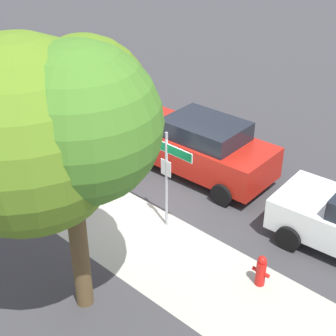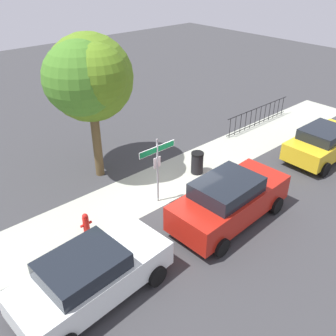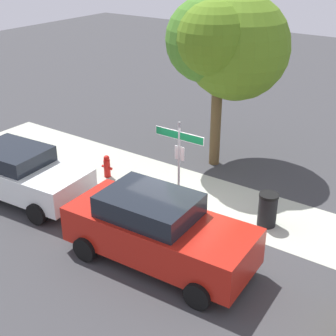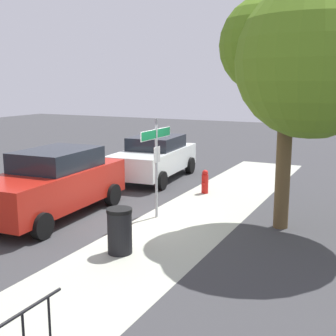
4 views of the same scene
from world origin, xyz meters
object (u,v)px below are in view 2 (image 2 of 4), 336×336
object	(u,v)px
shade_tree	(88,78)
trash_bin	(197,163)
street_sign	(157,159)
car_yellow	(324,142)
fire_hydrant	(86,223)
car_white	(91,275)
car_red	(230,200)

from	to	relation	value
shade_tree	trash_bin	size ratio (longest dim) A/B	5.92
street_sign	car_yellow	distance (m)	8.37
shade_tree	fire_hydrant	world-z (taller)	shade_tree
car_white	fire_hydrant	xyz separation A→B (m)	(1.26, 2.54, -0.44)
street_sign	car_white	world-z (taller)	street_sign
car_red	trash_bin	size ratio (longest dim) A/B	4.87
trash_bin	car_yellow	bearing A→B (deg)	-28.50
street_sign	fire_hydrant	world-z (taller)	street_sign
street_sign	shade_tree	bearing A→B (deg)	99.04
car_white	trash_bin	distance (m)	7.49
street_sign	shade_tree	world-z (taller)	shade_tree
street_sign	shade_tree	distance (m)	4.19
shade_tree	fire_hydrant	xyz separation A→B (m)	(-2.48, -3.24, -3.79)
car_yellow	car_red	bearing A→B (deg)	-178.45
car_red	fire_hydrant	xyz separation A→B (m)	(-4.14, 2.77, -0.53)
car_yellow	trash_bin	xyz separation A→B (m)	(-5.32, 2.89, -0.32)
street_sign	trash_bin	bearing A→B (deg)	10.72
car_white	car_red	bearing A→B (deg)	-6.96
car_yellow	trash_bin	bearing A→B (deg)	151.50
trash_bin	car_red	bearing A→B (deg)	-116.38
car_white	fire_hydrant	distance (m)	2.87
car_red	fire_hydrant	distance (m)	5.01
street_sign	fire_hydrant	distance (m)	3.36
car_white	car_yellow	world-z (taller)	car_white
shade_tree	car_red	distance (m)	7.04
trash_bin	shade_tree	bearing A→B (deg)	137.30
car_red	fire_hydrant	bearing A→B (deg)	143.53
car_red	car_yellow	world-z (taller)	car_red
car_white	car_yellow	distance (m)	12.24
street_sign	fire_hydrant	xyz separation A→B (m)	(-3.03, 0.20, -1.45)
car_red	shade_tree	bearing A→B (deg)	102.78
shade_tree	trash_bin	xyz separation A→B (m)	(3.18, -2.94, -3.68)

